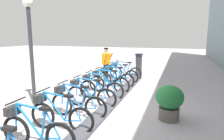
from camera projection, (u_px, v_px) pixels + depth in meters
The scene contains 15 objects.
ground_plane at pixel (109, 107), 6.45m from camera, with size 60.00×60.00×0.00m, color #AFA5AC.
dock_rail_base at pixel (109, 105), 6.44m from camera, with size 0.44×9.41×0.10m, color #47474C.
payment_kiosk at pixel (139, 65), 11.18m from camera, with size 0.36×0.52×1.28m.
bike_docked_0 at pixel (124, 71), 10.40m from camera, with size 1.72×0.54×1.02m.
bike_docked_1 at pixel (119, 74), 9.60m from camera, with size 1.72×0.54×1.02m.
bike_docked_2 at pixel (114, 78), 8.79m from camera, with size 1.72×0.54×1.02m.
bike_docked_3 at pixel (107, 82), 7.99m from camera, with size 1.72×0.54×1.02m.
bike_docked_4 at pixel (99, 88), 7.19m from camera, with size 1.72×0.54×1.02m.
bike_docked_5 at pixel (89, 94), 6.38m from camera, with size 1.72×0.54×1.02m.
bike_docked_6 at pixel (76, 103), 5.58m from camera, with size 1.72×0.54×1.02m.
bike_docked_7 at pixel (58, 114), 4.78m from camera, with size 1.72×0.54×1.02m.
bike_docked_8 at pixel (34, 130), 3.97m from camera, with size 1.72×0.54×1.02m.
worker_near_rack at pixel (106, 62), 10.26m from camera, with size 0.55×0.68×1.66m.
lamp_post at pixel (30, 35), 6.28m from camera, with size 0.32×0.32×3.47m.
planter_bush at pixel (169, 101), 5.40m from camera, with size 0.76×0.76×0.97m.
Camera 1 is at (-2.05, 5.79, 2.31)m, focal length 31.72 mm.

